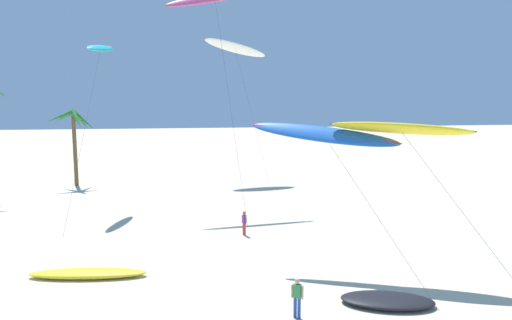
{
  "coord_description": "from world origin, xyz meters",
  "views": [
    {
      "loc": [
        -1.83,
        -1.64,
        8.69
      ],
      "look_at": [
        2.69,
        23.86,
        5.33
      ],
      "focal_mm": 31.5,
      "sensor_mm": 36.0,
      "label": 1
    }
  ],
  "objects_px": {
    "flying_kite_0": "(324,134)",
    "flying_kite_3": "(401,128)",
    "flying_kite_2": "(100,48)",
    "person_near_left": "(244,222)",
    "palm_tree_3": "(74,125)",
    "grounded_kite_2": "(88,273)",
    "grounded_kite_0": "(387,300)",
    "flying_kite_1": "(235,48)",
    "person_far_watcher": "(297,296)"
  },
  "relations": [
    {
      "from": "flying_kite_0",
      "to": "flying_kite_3",
      "type": "bearing_deg",
      "value": -25.06
    },
    {
      "from": "flying_kite_2",
      "to": "flying_kite_3",
      "type": "height_order",
      "value": "flying_kite_2"
    },
    {
      "from": "flying_kite_3",
      "to": "person_near_left",
      "type": "height_order",
      "value": "flying_kite_3"
    },
    {
      "from": "palm_tree_3",
      "to": "grounded_kite_2",
      "type": "height_order",
      "value": "palm_tree_3"
    },
    {
      "from": "flying_kite_3",
      "to": "grounded_kite_0",
      "type": "distance_m",
      "value": 8.43
    },
    {
      "from": "palm_tree_3",
      "to": "flying_kite_0",
      "type": "relative_size",
      "value": 0.94
    },
    {
      "from": "grounded_kite_2",
      "to": "flying_kite_3",
      "type": "bearing_deg",
      "value": -6.15
    },
    {
      "from": "grounded_kite_0",
      "to": "person_near_left",
      "type": "distance_m",
      "value": 12.1
    },
    {
      "from": "grounded_kite_0",
      "to": "flying_kite_3",
      "type": "bearing_deg",
      "value": 58.88
    },
    {
      "from": "palm_tree_3",
      "to": "flying_kite_1",
      "type": "distance_m",
      "value": 19.04
    },
    {
      "from": "flying_kite_3",
      "to": "person_near_left",
      "type": "xyz_separation_m",
      "value": [
        -6.86,
        7.4,
        -6.5
      ]
    },
    {
      "from": "flying_kite_1",
      "to": "person_near_left",
      "type": "relative_size",
      "value": 10.09
    },
    {
      "from": "person_near_left",
      "to": "flying_kite_0",
      "type": "bearing_deg",
      "value": -59.54
    },
    {
      "from": "flying_kite_3",
      "to": "person_far_watcher",
      "type": "relative_size",
      "value": 6.3
    },
    {
      "from": "palm_tree_3",
      "to": "grounded_kite_2",
      "type": "distance_m",
      "value": 27.55
    },
    {
      "from": "palm_tree_3",
      "to": "person_far_watcher",
      "type": "height_order",
      "value": "palm_tree_3"
    },
    {
      "from": "grounded_kite_0",
      "to": "person_far_watcher",
      "type": "relative_size",
      "value": 2.61
    },
    {
      "from": "flying_kite_3",
      "to": "person_far_watcher",
      "type": "height_order",
      "value": "flying_kite_3"
    },
    {
      "from": "flying_kite_1",
      "to": "grounded_kite_0",
      "type": "distance_m",
      "value": 36.38
    },
    {
      "from": "flying_kite_0",
      "to": "flying_kite_1",
      "type": "height_order",
      "value": "flying_kite_1"
    },
    {
      "from": "flying_kite_0",
      "to": "flying_kite_2",
      "type": "relative_size",
      "value": 0.62
    },
    {
      "from": "flying_kite_0",
      "to": "flying_kite_2",
      "type": "distance_m",
      "value": 21.86
    },
    {
      "from": "flying_kite_1",
      "to": "person_far_watcher",
      "type": "xyz_separation_m",
      "value": [
        -1.97,
        -33.81,
        -13.71
      ]
    },
    {
      "from": "flying_kite_0",
      "to": "grounded_kite_2",
      "type": "relative_size",
      "value": 1.42
    },
    {
      "from": "flying_kite_3",
      "to": "palm_tree_3",
      "type": "bearing_deg",
      "value": 127.66
    },
    {
      "from": "flying_kite_0",
      "to": "grounded_kite_0",
      "type": "bearing_deg",
      "value": -77.8
    },
    {
      "from": "flying_kite_0",
      "to": "person_far_watcher",
      "type": "distance_m",
      "value": 8.99
    },
    {
      "from": "flying_kite_0",
      "to": "person_near_left",
      "type": "height_order",
      "value": "flying_kite_0"
    },
    {
      "from": "flying_kite_1",
      "to": "person_far_watcher",
      "type": "bearing_deg",
      "value": -93.33
    },
    {
      "from": "flying_kite_3",
      "to": "flying_kite_1",
      "type": "bearing_deg",
      "value": 98.64
    },
    {
      "from": "flying_kite_1",
      "to": "grounded_kite_2",
      "type": "bearing_deg",
      "value": -111.8
    },
    {
      "from": "grounded_kite_2",
      "to": "person_near_left",
      "type": "xyz_separation_m",
      "value": [
        8.76,
        5.71,
        0.67
      ]
    },
    {
      "from": "flying_kite_0",
      "to": "flying_kite_2",
      "type": "xyz_separation_m",
      "value": [
        -13.54,
        16.09,
        5.99
      ]
    },
    {
      "from": "palm_tree_3",
      "to": "grounded_kite_2",
      "type": "xyz_separation_m",
      "value": [
        5.9,
        -26.2,
        -6.1
      ]
    },
    {
      "from": "grounded_kite_0",
      "to": "flying_kite_0",
      "type": "bearing_deg",
      "value": 102.2
    },
    {
      "from": "palm_tree_3",
      "to": "flying_kite_1",
      "type": "xyz_separation_m",
      "value": [
        17.04,
        1.64,
        8.34
      ]
    },
    {
      "from": "flying_kite_1",
      "to": "flying_kite_3",
      "type": "xyz_separation_m",
      "value": [
        4.49,
        -29.53,
        -7.26
      ]
    },
    {
      "from": "flying_kite_1",
      "to": "flying_kite_3",
      "type": "distance_m",
      "value": 30.73
    },
    {
      "from": "flying_kite_0",
      "to": "flying_kite_3",
      "type": "xyz_separation_m",
      "value": [
        3.46,
        -1.62,
        0.37
      ]
    },
    {
      "from": "flying_kite_1",
      "to": "grounded_kite_2",
      "type": "xyz_separation_m",
      "value": [
        -11.14,
        -27.84,
        -14.44
      ]
    },
    {
      "from": "flying_kite_2",
      "to": "flying_kite_1",
      "type": "bearing_deg",
      "value": 43.37
    },
    {
      "from": "flying_kite_2",
      "to": "palm_tree_3",
      "type": "bearing_deg",
      "value": 113.99
    },
    {
      "from": "grounded_kite_0",
      "to": "grounded_kite_2",
      "type": "height_order",
      "value": "grounded_kite_0"
    },
    {
      "from": "flying_kite_2",
      "to": "grounded_kite_2",
      "type": "xyz_separation_m",
      "value": [
        1.37,
        -16.03,
        -12.79
      ]
    },
    {
      "from": "flying_kite_0",
      "to": "grounded_kite_0",
      "type": "xyz_separation_m",
      "value": [
        1.17,
        -5.41,
        -6.8
      ]
    },
    {
      "from": "person_near_left",
      "to": "grounded_kite_0",
      "type": "bearing_deg",
      "value": -67.79
    },
    {
      "from": "flying_kite_2",
      "to": "person_near_left",
      "type": "xyz_separation_m",
      "value": [
        10.14,
        -10.31,
        -12.12
      ]
    },
    {
      "from": "grounded_kite_2",
      "to": "person_near_left",
      "type": "distance_m",
      "value": 10.48
    },
    {
      "from": "person_far_watcher",
      "to": "flying_kite_2",
      "type": "bearing_deg",
      "value": 115.61
    },
    {
      "from": "flying_kite_3",
      "to": "grounded_kite_2",
      "type": "relative_size",
      "value": 1.77
    }
  ]
}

